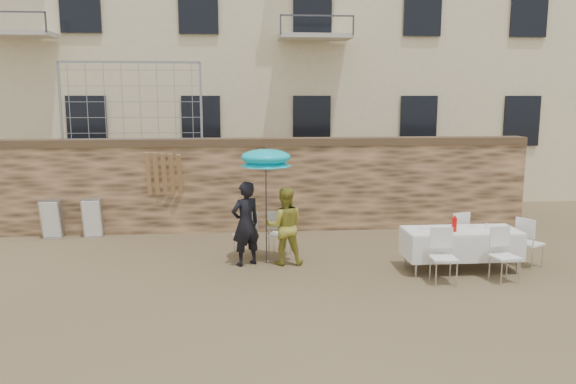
{
  "coord_description": "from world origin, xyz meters",
  "views": [
    {
      "loc": [
        -0.53,
        -8.42,
        3.2
      ],
      "look_at": [
        0.4,
        2.2,
        1.4
      ],
      "focal_mm": 35.0,
      "sensor_mm": 36.0,
      "label": 1
    }
  ],
  "objects": [
    {
      "name": "chair_stack_right",
      "position": [
        -3.92,
        4.68,
        0.46
      ],
      "size": [
        0.46,
        0.32,
        0.92
      ],
      "primitive_type": null,
      "color": "white",
      "rests_on": "ground"
    },
    {
      "name": "wood_planks",
      "position": [
        -2.32,
        4.75,
        1.0
      ],
      "size": [
        0.7,
        0.2,
        2.0
      ],
      "primitive_type": null,
      "color": "#A37749",
      "rests_on": "ground"
    },
    {
      "name": "banquet_table",
      "position": [
        3.57,
        1.43,
        0.73
      ],
      "size": [
        2.1,
        0.85,
        0.78
      ],
      "color": "white",
      "rests_on": "ground"
    },
    {
      "name": "couple_chair_right",
      "position": [
        0.28,
        2.64,
        0.48
      ],
      "size": [
        0.62,
        0.62,
        0.96
      ],
      "primitive_type": null,
      "rotation": [
        0.0,
        0.0,
        2.78
      ],
      "color": "white",
      "rests_on": "ground"
    },
    {
      "name": "umbrella",
      "position": [
        -0.02,
        2.19,
        2.01
      ],
      "size": [
        0.99,
        0.99,
        2.13
      ],
      "color": "#3F3F44",
      "rests_on": "ground"
    },
    {
      "name": "table_chair_front_left",
      "position": [
        2.97,
        0.68,
        0.48
      ],
      "size": [
        0.5,
        0.5,
        0.96
      ],
      "primitive_type": null,
      "rotation": [
        0.0,
        0.0,
        -0.04
      ],
      "color": "white",
      "rests_on": "ground"
    },
    {
      "name": "table_chair_side",
      "position": [
        4.97,
        1.53,
        0.48
      ],
      "size": [
        0.65,
        0.65,
        0.96
      ],
      "primitive_type": null,
      "rotation": [
        0.0,
        0.0,
        2.09
      ],
      "color": "white",
      "rests_on": "ground"
    },
    {
      "name": "stone_wall",
      "position": [
        0.0,
        5.0,
        1.1
      ],
      "size": [
        13.0,
        0.5,
        2.2
      ],
      "primitive_type": "cube",
      "color": "olive",
      "rests_on": "ground"
    },
    {
      "name": "man_suit",
      "position": [
        -0.42,
        2.09,
        0.82
      ],
      "size": [
        0.71,
        0.63,
        1.63
      ],
      "primitive_type": "imported",
      "rotation": [
        0.0,
        0.0,
        3.65
      ],
      "color": "black",
      "rests_on": "ground"
    },
    {
      "name": "woman_dress",
      "position": [
        0.33,
        2.09,
        0.75
      ],
      "size": [
        0.74,
        0.59,
        1.51
      ],
      "primitive_type": "imported",
      "rotation": [
        0.0,
        0.0,
        3.12
      ],
      "color": "gold",
      "rests_on": "ground"
    },
    {
      "name": "soda_bottle",
      "position": [
        3.37,
        1.28,
        0.91
      ],
      "size": [
        0.09,
        0.09,
        0.26
      ],
      "primitive_type": "cylinder",
      "color": "red",
      "rests_on": "banquet_table"
    },
    {
      "name": "table_chair_back",
      "position": [
        3.77,
        2.23,
        0.48
      ],
      "size": [
        0.6,
        0.6,
        0.96
      ],
      "primitive_type": null,
      "rotation": [
        0.0,
        0.0,
        3.44
      ],
      "color": "white",
      "rests_on": "ground"
    },
    {
      "name": "ground",
      "position": [
        0.0,
        0.0,
        0.0
      ],
      "size": [
        80.0,
        80.0,
        0.0
      ],
      "primitive_type": "plane",
      "color": "brown",
      "rests_on": "ground"
    },
    {
      "name": "table_chair_front_right",
      "position": [
        4.07,
        0.68,
        0.48
      ],
      "size": [
        0.56,
        0.56,
        0.96
      ],
      "primitive_type": null,
      "rotation": [
        0.0,
        0.0,
        0.18
      ],
      "color": "white",
      "rests_on": "ground"
    },
    {
      "name": "chair_stack_left",
      "position": [
        -4.82,
        4.68,
        0.46
      ],
      "size": [
        0.46,
        0.4,
        0.92
      ],
      "primitive_type": null,
      "color": "white",
      "rests_on": "ground"
    },
    {
      "name": "chain_link_fence",
      "position": [
        -3.0,
        5.0,
        3.1
      ],
      "size": [
        3.2,
        0.06,
        1.8
      ],
      "primitive_type": null,
      "color": "gray",
      "rests_on": "stone_wall"
    },
    {
      "name": "couple_chair_left",
      "position": [
        -0.42,
        2.64,
        0.48
      ],
      "size": [
        0.62,
        0.62,
        0.96
      ],
      "primitive_type": null,
      "rotation": [
        0.0,
        0.0,
        3.5
      ],
      "color": "white",
      "rests_on": "ground"
    }
  ]
}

